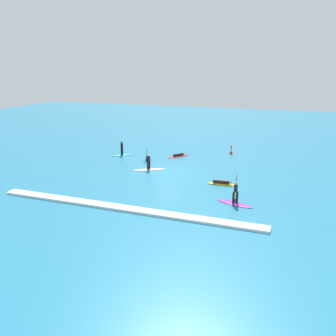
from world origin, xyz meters
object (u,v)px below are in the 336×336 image
at_px(surfer_on_white_board, 149,166).
at_px(surfer_on_yellow_board, 222,183).
at_px(surfer_on_teal_board, 122,151).
at_px(surfer_on_red_board, 179,156).
at_px(surfer_on_purple_board, 235,199).
at_px(marker_buoy, 231,152).
at_px(surfer_on_blue_board, 147,159).

height_order(surfer_on_white_board, surfer_on_yellow_board, surfer_on_white_board).
bearing_deg(surfer_on_yellow_board, surfer_on_teal_board, 150.76).
bearing_deg(surfer_on_yellow_board, surfer_on_white_board, 162.46).
distance_m(surfer_on_red_board, surfer_on_purple_board, 15.30).
height_order(surfer_on_purple_board, marker_buoy, surfer_on_purple_board).
distance_m(surfer_on_white_board, surfer_on_purple_board, 11.66).
height_order(surfer_on_teal_board, surfer_on_white_board, surfer_on_white_board).
bearing_deg(surfer_on_white_board, surfer_on_yellow_board, 136.62).
bearing_deg(surfer_on_red_board, surfer_on_purple_board, -110.26).
relative_size(surfer_on_red_board, marker_buoy, 2.55).
bearing_deg(surfer_on_blue_board, surfer_on_white_board, -175.42).
xyz_separation_m(surfer_on_red_board, surfer_on_purple_board, (8.67, -12.61, 0.31)).
height_order(surfer_on_yellow_board, marker_buoy, marker_buoy).
distance_m(surfer_on_yellow_board, marker_buoy, 11.88).
height_order(surfer_on_blue_board, marker_buoy, marker_buoy).
height_order(surfer_on_blue_board, surfer_on_red_board, surfer_on_blue_board).
distance_m(surfer_on_white_board, marker_buoy, 11.86).
xyz_separation_m(surfer_on_white_board, surfer_on_purple_board, (9.83, -6.27, 0.01)).
bearing_deg(surfer_on_white_board, surfer_on_blue_board, -93.02).
xyz_separation_m(surfer_on_blue_board, surfer_on_red_board, (2.76, 2.98, -0.04)).
bearing_deg(marker_buoy, surfer_on_teal_board, -156.98).
relative_size(surfer_on_teal_board, surfer_on_red_board, 0.81).
bearing_deg(surfer_on_teal_board, marker_buoy, 157.48).
bearing_deg(surfer_on_blue_board, surfer_on_teal_board, 51.41).
distance_m(surfer_on_teal_board, surfer_on_purple_board, 18.69).
distance_m(surfer_on_purple_board, marker_buoy, 16.29).
bearing_deg(surfer_on_yellow_board, surfer_on_red_board, 126.11).
height_order(surfer_on_blue_board, surfer_on_purple_board, surfer_on_purple_board).
distance_m(surfer_on_white_board, surfer_on_red_board, 6.45).
relative_size(surfer_on_yellow_board, marker_buoy, 2.33).
bearing_deg(surfer_on_purple_board, surfer_on_red_board, -39.27).
relative_size(surfer_on_red_board, surfer_on_purple_board, 0.98).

